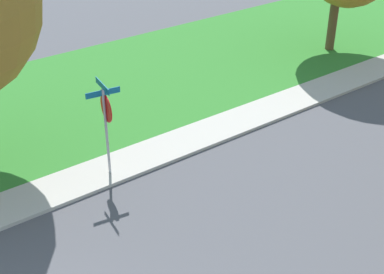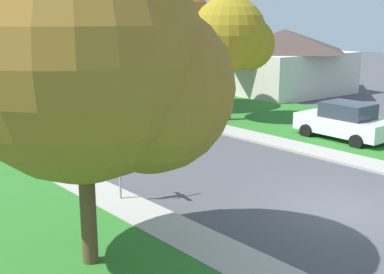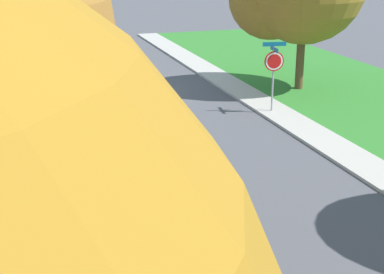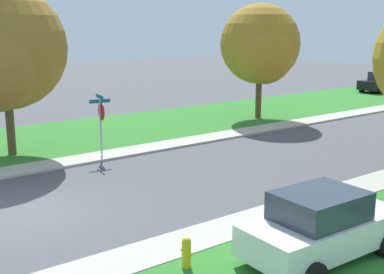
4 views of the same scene
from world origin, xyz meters
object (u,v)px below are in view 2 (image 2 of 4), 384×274
(tree_across_right, at_px, (174,29))
(house_right_setback, at_px, (284,60))
(stop_sign_far_corner, at_px, (118,142))
(car_white_far_down_street, at_px, (344,122))
(tree_across_left, at_px, (98,66))
(tree_sidewalk_far, at_px, (234,37))
(tree_sidewalk_mid, at_px, (79,33))
(tree_sidewalk_near, at_px, (122,39))
(car_blue_near_corner, at_px, (70,70))

(tree_across_right, height_order, house_right_setback, tree_across_right)
(stop_sign_far_corner, distance_m, car_white_far_down_street, 11.96)
(tree_across_left, bearing_deg, house_right_setback, 30.82)
(stop_sign_far_corner, xyz_separation_m, tree_sidewalk_far, (11.19, 6.20, 2.56))
(tree_sidewalk_mid, bearing_deg, tree_across_left, -117.78)
(tree_across_right, distance_m, tree_sidewalk_mid, 11.20)
(car_white_far_down_street, xyz_separation_m, tree_sidewalk_far, (-0.72, 6.36, 3.57))
(tree_sidewalk_near, bearing_deg, tree_across_right, -91.86)
(tree_across_right, relative_size, house_right_setback, 0.80)
(car_blue_near_corner, bearing_deg, tree_across_right, -96.19)
(tree_sidewalk_near, xyz_separation_m, house_right_setback, (10.05, -5.84, -1.58))
(tree_across_right, bearing_deg, tree_sidewalk_mid, 90.58)
(car_white_far_down_street, bearing_deg, tree_sidewalk_near, 92.30)
(tree_sidewalk_far, xyz_separation_m, tree_sidewalk_mid, (-0.26, 16.00, -0.21))
(stop_sign_far_corner, height_order, house_right_setback, house_right_setback)
(tree_across_right, height_order, tree_sidewalk_far, tree_across_right)
(car_white_far_down_street, height_order, tree_sidewalk_far, tree_sidewalk_far)
(stop_sign_far_corner, xyz_separation_m, tree_across_left, (-2.45, -3.19, 2.65))
(stop_sign_far_corner, relative_size, house_right_setback, 0.29)
(car_white_far_down_street, distance_m, tree_across_right, 11.86)
(car_blue_near_corner, relative_size, tree_sidewalk_far, 0.66)
(tree_sidewalk_far, bearing_deg, tree_sidewalk_near, 89.79)
(car_white_far_down_street, relative_size, tree_across_left, 0.59)
(stop_sign_far_corner, xyz_separation_m, tree_across_right, (11.04, 11.01, 2.90))
(house_right_setback, bearing_deg, tree_sidewalk_mid, 132.69)
(stop_sign_far_corner, xyz_separation_m, car_blue_near_corner, (12.86, 27.75, -1.01))
(tree_across_left, bearing_deg, car_blue_near_corner, 63.68)
(car_blue_near_corner, height_order, house_right_setback, house_right_setback)
(tree_sidewalk_far, xyz_separation_m, house_right_setback, (10.09, 4.77, -2.07))
(stop_sign_far_corner, xyz_separation_m, tree_sidewalk_near, (11.23, 16.81, 2.07))
(tree_sidewalk_far, bearing_deg, house_right_setback, 25.29)
(house_right_setback, bearing_deg, tree_across_left, -149.18)
(car_blue_near_corner, height_order, tree_sidewalk_far, tree_sidewalk_far)
(tree_sidewalk_mid, bearing_deg, house_right_setback, -47.31)
(tree_across_right, xyz_separation_m, tree_across_left, (-13.49, -14.19, -0.24))
(stop_sign_far_corner, bearing_deg, tree_across_right, 44.91)
(tree_across_right, bearing_deg, house_right_setback, -0.20)
(stop_sign_far_corner, bearing_deg, house_right_setback, 27.27)
(house_right_setback, bearing_deg, tree_sidewalk_far, -154.71)
(stop_sign_far_corner, bearing_deg, tree_sidewalk_far, 28.99)
(tree_sidewalk_near, distance_m, house_right_setback, 11.73)
(car_white_far_down_street, bearing_deg, tree_sidewalk_mid, 92.52)
(tree_across_left, distance_m, house_right_setback, 27.72)
(tree_across_left, height_order, house_right_setback, tree_across_left)
(tree_sidewalk_far, height_order, tree_sidewalk_mid, tree_sidewalk_far)
(car_blue_near_corner, bearing_deg, stop_sign_far_corner, -114.86)
(car_blue_near_corner, relative_size, tree_across_left, 0.59)
(tree_sidewalk_far, height_order, tree_across_left, tree_across_left)
(car_white_far_down_street, bearing_deg, tree_across_right, 94.46)
(tree_sidewalk_near, relative_size, tree_across_left, 0.91)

